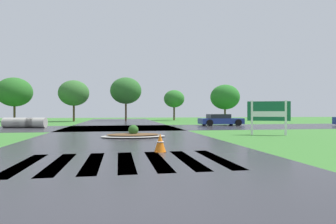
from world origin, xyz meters
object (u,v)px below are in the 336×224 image
object	(u,v)px
estate_billboard	(269,113)
car_white_sedan	(220,120)
drainage_pipe_stack	(25,123)
traffic_cone	(160,143)
median_island	(133,135)

from	to	relation	value
estate_billboard	car_white_sedan	xyz separation A→B (m)	(1.13, 11.17, -0.79)
drainage_pipe_stack	traffic_cone	bearing A→B (deg)	-59.87
car_white_sedan	drainage_pipe_stack	distance (m)	18.01
estate_billboard	car_white_sedan	world-z (taller)	estate_billboard
estate_billboard	traffic_cone	xyz separation A→B (m)	(-7.47, -5.87, -1.03)
median_island	car_white_sedan	size ratio (longest dim) A/B	0.82
traffic_cone	estate_billboard	bearing A→B (deg)	38.17
car_white_sedan	drainage_pipe_stack	bearing A→B (deg)	-177.44
car_white_sedan	traffic_cone	bearing A→B (deg)	-117.01
traffic_cone	drainage_pipe_stack	bearing A→B (deg)	120.13
median_island	traffic_cone	bearing A→B (deg)	-83.79
car_white_sedan	traffic_cone	distance (m)	19.10
estate_billboard	drainage_pipe_stack	distance (m)	19.78
car_white_sedan	estate_billboard	bearing A→B (deg)	-96.00
car_white_sedan	drainage_pipe_stack	world-z (taller)	car_white_sedan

